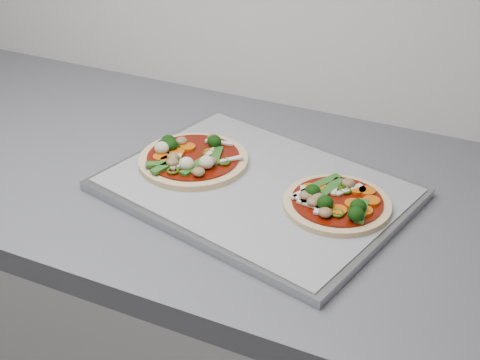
% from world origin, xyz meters
% --- Properties ---
extents(base_cabinet, '(3.60, 0.60, 0.86)m').
position_xyz_m(base_cabinet, '(0.00, 1.30, 0.43)').
color(base_cabinet, '#B2B2B0').
rests_on(base_cabinet, ground).
extents(baking_tray, '(0.50, 0.42, 0.01)m').
position_xyz_m(baking_tray, '(0.61, 1.28, 0.91)').
color(baking_tray, '#9A9A9F').
rests_on(baking_tray, countertop).
extents(parchment, '(0.48, 0.40, 0.00)m').
position_xyz_m(parchment, '(0.61, 1.28, 0.92)').
color(parchment, gray).
rests_on(parchment, baking_tray).
extents(pizza_left, '(0.24, 0.24, 0.03)m').
position_xyz_m(pizza_left, '(0.49, 1.29, 0.93)').
color(pizza_left, '#DFBA84').
rests_on(pizza_left, parchment).
extents(pizza_right, '(0.21, 0.21, 0.03)m').
position_xyz_m(pizza_right, '(0.74, 1.27, 0.93)').
color(pizza_right, '#DFBA84').
rests_on(pizza_right, parchment).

